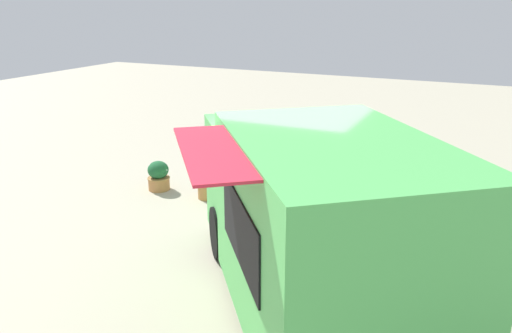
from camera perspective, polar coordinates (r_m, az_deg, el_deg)
ground_plane at (r=8.19m, az=2.85°, el=-9.99°), size 40.00×40.00×0.00m
food_truck at (r=6.51m, az=6.40°, el=-6.25°), size 5.09×4.64×2.45m
person_customer at (r=10.73m, az=14.85°, el=-1.67°), size 0.79×0.59×0.87m
planter_flowering_near at (r=10.99m, az=-10.91°, el=-1.03°), size 0.48×0.48×0.63m
planter_flowering_far at (r=10.36m, az=-5.46°, el=-1.85°), size 0.43×0.43×0.64m
plaza_bench at (r=11.42m, az=2.10°, el=0.26°), size 1.02×1.56×0.47m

